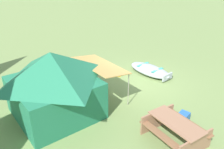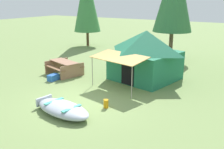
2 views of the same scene
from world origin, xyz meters
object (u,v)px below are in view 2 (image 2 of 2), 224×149
at_px(beached_rowboat, 63,108).
at_px(cooler_box, 53,77).
at_px(fuel_can, 106,104).
at_px(picnic_table, 64,66).
at_px(canvas_cabin_tent, 146,54).

xyz_separation_m(beached_rowboat, cooler_box, (-3.15, 2.75, -0.06)).
bearing_deg(fuel_can, picnic_table, 149.88).
relative_size(beached_rowboat, fuel_can, 7.84).
height_order(canvas_cabin_tent, fuel_can, canvas_cabin_tent).
distance_m(canvas_cabin_tent, fuel_can, 4.31).
relative_size(canvas_cabin_tent, cooler_box, 7.95).
xyz_separation_m(canvas_cabin_tent, fuel_can, (0.26, -4.15, -1.15)).
height_order(picnic_table, cooler_box, picnic_table).
bearing_deg(fuel_can, cooler_box, 160.94).
relative_size(beached_rowboat, canvas_cabin_tent, 0.55).
relative_size(picnic_table, fuel_can, 6.48).
distance_m(picnic_table, cooler_box, 1.20).
height_order(beached_rowboat, picnic_table, picnic_table).
xyz_separation_m(cooler_box, fuel_can, (4.19, -1.45, 0.01)).
relative_size(beached_rowboat, cooler_box, 4.40).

